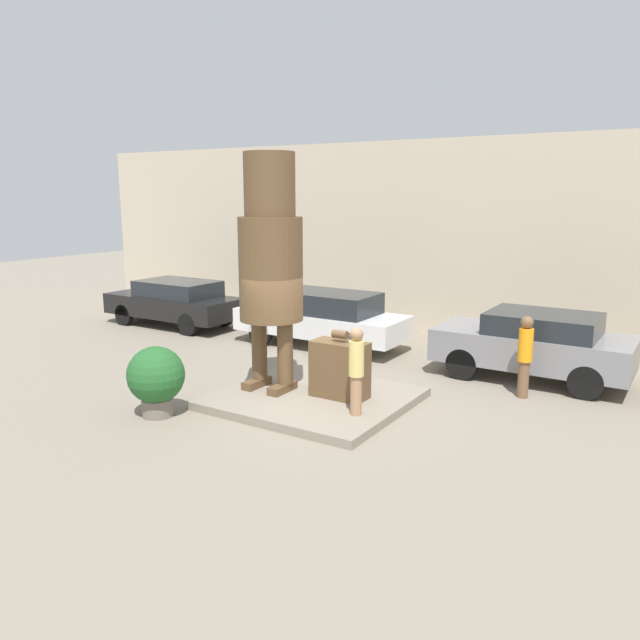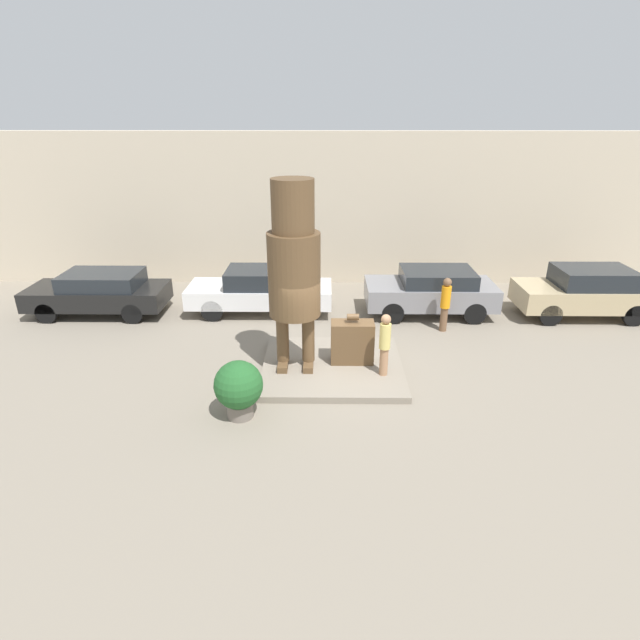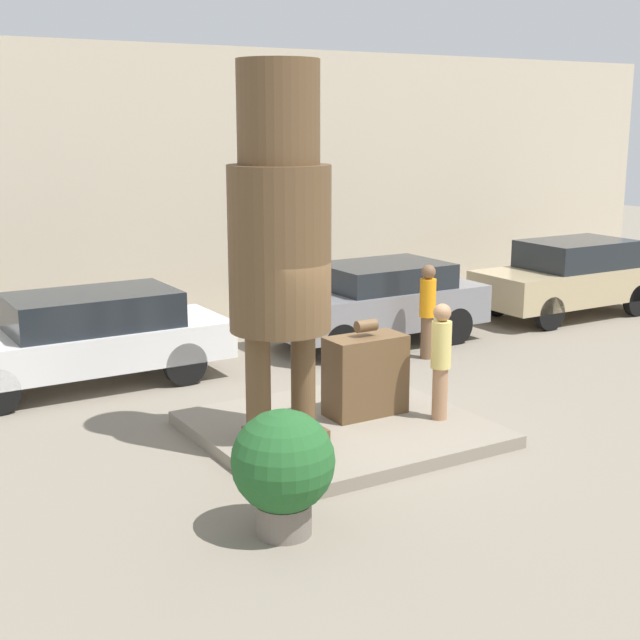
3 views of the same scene
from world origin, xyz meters
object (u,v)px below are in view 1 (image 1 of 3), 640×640
statue_figure (270,254)px  parked_car_grey (534,343)px  parked_car_black (175,301)px  parked_car_white (323,317)px  giant_suitcase (340,369)px  tourist (356,367)px  planter_pot (156,378)px  worker_hivis (525,353)px

statue_figure → parked_car_grey: statue_figure is taller
parked_car_black → parked_car_white: parked_car_white is taller
giant_suitcase → parked_car_white: giant_suitcase is taller
parked_car_white → parked_car_black: bearing=2.0°
giant_suitcase → parked_car_white: 4.82m
tourist → parked_car_grey: 4.98m
tourist → planter_pot: 3.77m
statue_figure → giant_suitcase: (1.48, 0.24, -2.22)m
parked_car_grey → tourist: bearing=65.6°
planter_pot → parked_car_black: bearing=132.8°
parked_car_grey → planter_pot: parked_car_grey is taller
parked_car_grey → statue_figure: bearing=43.5°
tourist → worker_hivis: size_ratio=0.95×
parked_car_grey → planter_pot: bearing=48.8°
parked_car_grey → planter_pot: 8.23m
tourist → parked_car_grey: tourist is taller
parked_car_white → worker_hivis: worker_hivis is taller
parked_car_white → parked_car_grey: (5.64, -0.08, 0.02)m
tourist → planter_pot: size_ratio=1.21×
planter_pot → worker_hivis: (5.57, 4.80, 0.19)m
parked_car_white → worker_hivis: 5.98m
statue_figure → parked_car_black: (-6.76, 3.96, -2.17)m
parked_car_black → statue_figure: bearing=149.7°
tourist → parked_car_black: bearing=153.8°
statue_figure → parked_car_black: 8.13m
planter_pot → worker_hivis: size_ratio=0.78×
statue_figure → tourist: size_ratio=2.92×
giant_suitcase → worker_hivis: bearing=39.4°
tourist → planter_pot: (-3.37, -1.66, -0.32)m
parked_car_grey → parked_car_black: bearing=0.6°
planter_pot → tourist: bearing=26.2°
tourist → parked_car_black: (-9.00, 4.42, -0.28)m
statue_figure → parked_car_black: size_ratio=1.06×
giant_suitcase → worker_hivis: size_ratio=0.79×
parked_car_black → parked_car_grey: 11.05m
statue_figure → parked_car_grey: (4.29, 4.07, -2.12)m
parked_car_black → planter_pot: parked_car_black is taller
statue_figure → planter_pot: statue_figure is taller
parked_car_black → worker_hivis: 11.28m
worker_hivis → planter_pot: bearing=-139.3°
statue_figure → parked_car_black: bearing=149.7°
giant_suitcase → worker_hivis: (2.96, 2.43, 0.20)m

